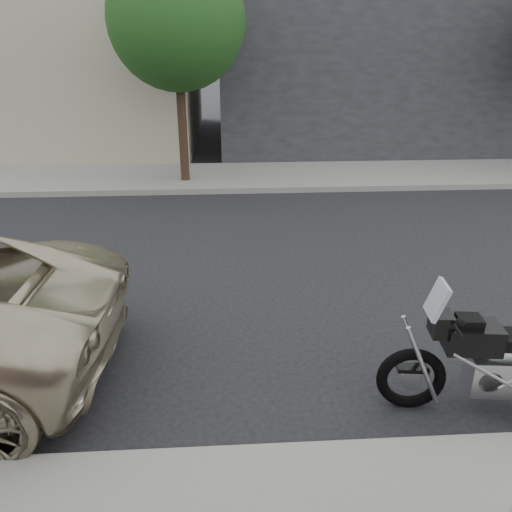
# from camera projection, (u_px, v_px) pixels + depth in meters

# --- Properties ---
(ground) EXTENTS (120.00, 120.00, 0.00)m
(ground) POSITION_uv_depth(u_px,v_px,m) (280.00, 275.00, 8.48)
(ground) COLOR black
(ground) RESTS_ON ground
(far_sidewalk) EXTENTS (44.00, 3.00, 0.15)m
(far_sidewalk) POSITION_uv_depth(u_px,v_px,m) (256.00, 177.00, 14.41)
(far_sidewalk) COLOR gray
(far_sidewalk) RESTS_ON ground
(far_building_dark) EXTENTS (16.00, 11.00, 7.00)m
(far_building_dark) POSITION_uv_depth(u_px,v_px,m) (420.00, 46.00, 19.88)
(far_building_dark) COLOR #27282C
(far_building_dark) RESTS_ON ground
(far_building_cream) EXTENTS (14.00, 11.00, 8.00)m
(far_building_cream) POSITION_uv_depth(u_px,v_px,m) (6.00, 32.00, 18.77)
(far_building_cream) COLOR #AFA58C
(far_building_cream) RESTS_ON ground
(street_tree_mid) EXTENTS (3.40, 3.40, 5.70)m
(street_tree_mid) POSITION_uv_depth(u_px,v_px,m) (177.00, 20.00, 12.23)
(street_tree_mid) COLOR #382519
(street_tree_mid) RESTS_ON far_sidewalk
(motorcycle) EXTENTS (2.37, 0.76, 1.50)m
(motorcycle) POSITION_uv_depth(u_px,v_px,m) (509.00, 357.00, 5.16)
(motorcycle) COLOR black
(motorcycle) RESTS_ON ground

